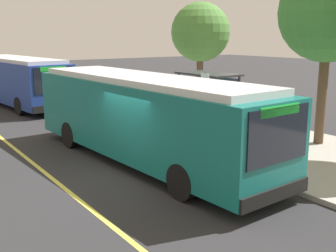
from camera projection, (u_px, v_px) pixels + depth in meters
ground_plane at (133, 175)px, 12.98m from camera, size 120.00×120.00×0.00m
sidewalk_curb at (266, 145)px, 16.31m from camera, size 44.00×6.40×0.15m
lane_stripe_center at (66, 189)px, 11.76m from camera, size 36.00×0.14×0.01m
transit_bus_main at (144, 116)px, 14.01m from camera, size 11.25×3.20×2.95m
transit_bus_second at (18, 80)px, 25.46m from camera, size 10.38×3.52×2.95m
bus_shelter at (208, 88)px, 18.84m from camera, size 2.90×1.60×2.48m
waiting_bench at (214, 117)px, 18.90m from camera, size 1.60×0.48×0.95m
route_sign_post at (205, 100)px, 15.13m from camera, size 0.44×0.08×2.80m
pedestrian_commuter at (197, 115)px, 16.78m from camera, size 0.24×0.40×1.69m
street_tree_near_shelter at (200, 33)px, 22.32m from camera, size 3.16×3.16×5.86m
street_tree_downstreet at (328, 13)px, 15.19m from camera, size 3.62×3.62×6.73m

